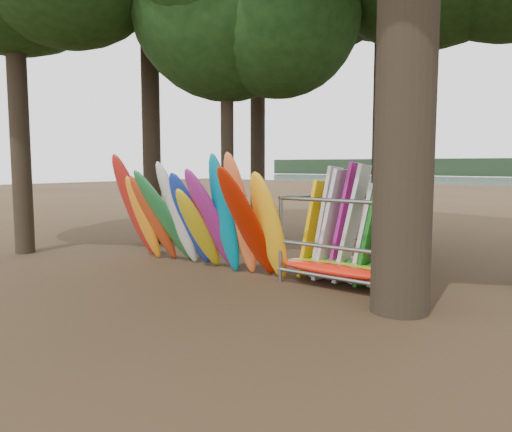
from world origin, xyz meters
The scene contains 4 objects.
ground centered at (0.00, 0.00, 0.00)m, with size 120.00×120.00×0.00m, color #47331E.
oak_5 centered at (-1.85, 2.58, 7.19)m, with size 6.24×6.24×9.93m.
kayak_row centered at (-1.23, 0.65, 1.32)m, with size 5.54×2.14×3.13m.
storage_rack centered at (2.67, 1.67, 0.95)m, with size 3.18×1.60×2.83m.
Camera 1 is at (8.03, -8.20, 2.70)m, focal length 35.00 mm.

